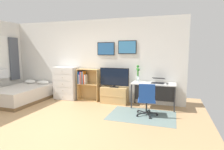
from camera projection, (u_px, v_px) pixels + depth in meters
The scene contains 14 objects.
ground_plane at pixel (49, 125), 4.26m from camera, with size 7.20×7.20×0.00m, color tan.
wall_back_with_posters at pixel (92, 60), 6.37m from camera, with size 6.12×0.09×2.70m.
area_rug at pixel (142, 115), 4.86m from camera, with size 1.70×1.20×0.01m, color slate.
bed at pixel (22, 94), 6.19m from camera, with size 1.31×1.95×0.61m.
dresser at pixel (66, 83), 6.49m from camera, with size 0.80×0.46×1.12m.
bookshelf at pixel (87, 82), 6.31m from camera, with size 0.74×0.30×1.07m.
tv_stand at pixel (114, 95), 5.99m from camera, with size 0.85×0.41×0.52m.
television at pixel (114, 78), 5.90m from camera, with size 0.95×0.16×0.62m.
desk at pixel (154, 87), 5.55m from camera, with size 1.26×0.60×0.74m.
office_chair at pixel (147, 99), 4.75m from camera, with size 0.58×0.58×0.86m.
laptop at pixel (158, 81), 5.47m from camera, with size 0.40×0.42×0.16m.
computer_mouse at pixel (167, 84), 5.25m from camera, with size 0.06×0.10×0.03m, color #262628.
bamboo_vase at pixel (138, 73), 5.74m from camera, with size 0.11×0.10×0.50m.
wine_glass at pixel (139, 78), 5.50m from camera, with size 0.07×0.07×0.18m.
Camera 1 is at (2.66, -3.42, 1.68)m, focal length 29.93 mm.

